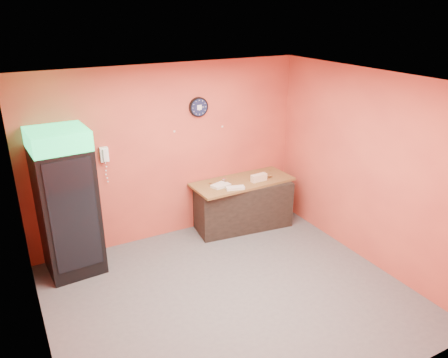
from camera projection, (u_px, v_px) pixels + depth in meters
floor at (230, 296)px, 5.80m from camera, size 4.50×4.50×0.00m
back_wall at (169, 153)px, 6.91m from camera, size 4.50×0.02×2.80m
left_wall at (31, 245)px, 4.28m from camera, size 0.02×4.00×2.80m
right_wall at (367, 169)px, 6.26m from camera, size 0.02×4.00×2.80m
ceiling at (231, 83)px, 4.75m from camera, size 4.50×4.00×0.02m
beverage_cooler at (67, 206)px, 5.99m from camera, size 0.78×0.79×2.10m
prep_counter at (242, 204)px, 7.49m from camera, size 1.68×0.90×0.80m
wall_clock at (199, 107)px, 6.85m from camera, size 0.32×0.06×0.32m
wall_phone at (104, 155)px, 6.35m from camera, size 0.12×0.10×0.22m
butcher_paper at (242, 182)px, 7.34m from camera, size 1.73×0.77×0.04m
sub_roll_stack at (259, 178)px, 7.29m from camera, size 0.29×0.12×0.12m
wrapped_sandwich_left at (222, 186)px, 7.06m from camera, size 0.30×0.15×0.04m
wrapped_sandwich_mid at (235, 188)px, 6.99m from camera, size 0.32×0.19×0.04m
wrapped_sandwich_right at (218, 185)px, 7.11m from camera, size 0.29×0.19×0.04m
kitchen_tool at (224, 180)px, 7.26m from camera, size 0.06×0.06×0.06m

